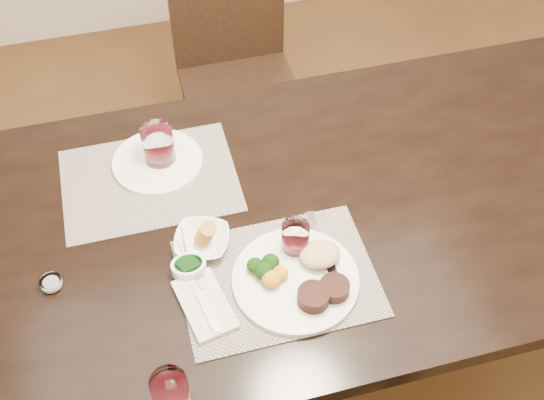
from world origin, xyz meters
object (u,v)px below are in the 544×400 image
object	(u,v)px
dinner_plate	(302,277)
cracker_bowl	(202,240)
steak_knife	(329,265)
far_plate	(158,161)
wine_glass_near	(295,240)
chair_far	(236,63)

from	to	relation	value
dinner_plate	cracker_bowl	distance (m)	0.26
steak_knife	far_plate	bearing A→B (deg)	129.84
steak_knife	cracker_bowl	world-z (taller)	cracker_bowl
dinner_plate	steak_knife	world-z (taller)	dinner_plate
cracker_bowl	far_plate	bearing A→B (deg)	101.96
far_plate	wine_glass_near	bearing A→B (deg)	-53.46
chair_far	cracker_bowl	xyz separation A→B (m)	(-0.30, -0.99, 0.27)
far_plate	chair_far	bearing A→B (deg)	61.96
steak_knife	far_plate	world-z (taller)	steak_knife
dinner_plate	wine_glass_near	distance (m)	0.10
wine_glass_near	steak_knife	bearing A→B (deg)	-46.35
chair_far	wine_glass_near	world-z (taller)	chair_far
far_plate	dinner_plate	bearing A→B (deg)	-60.05
chair_far	dinner_plate	size ratio (longest dim) A/B	3.00
dinner_plate	cracker_bowl	xyz separation A→B (m)	(-0.21, 0.16, 0.00)
steak_knife	cracker_bowl	distance (m)	0.32
steak_knife	cracker_bowl	size ratio (longest dim) A/B	1.52
steak_knife	wine_glass_near	world-z (taller)	wine_glass_near
wine_glass_near	far_plate	bearing A→B (deg)	126.54
cracker_bowl	far_plate	size ratio (longest dim) A/B	0.70
dinner_plate	far_plate	bearing A→B (deg)	102.11
dinner_plate	wine_glass_near	bearing A→B (deg)	66.25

